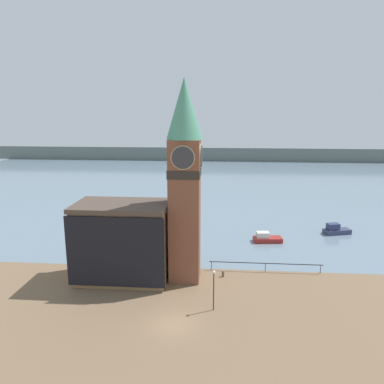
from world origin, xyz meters
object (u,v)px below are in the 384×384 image
(boat_far, at_px, (336,230))
(mooring_bollard_near, at_px, (223,273))
(pier_building, at_px, (123,242))
(boat_near, at_px, (266,238))
(lamp_post, at_px, (214,283))
(clock_tower, at_px, (185,177))

(boat_far, height_order, mooring_bollard_near, boat_far)
(boat_far, bearing_deg, mooring_bollard_near, -151.51)
(pier_building, bearing_deg, boat_far, 32.24)
(pier_building, relative_size, mooring_bollard_near, 14.57)
(boat_near, distance_m, lamp_post, 21.26)
(clock_tower, distance_m, pier_building, 10.21)
(boat_near, bearing_deg, clock_tower, -135.43)
(clock_tower, bearing_deg, boat_far, 38.84)
(clock_tower, relative_size, boat_far, 5.07)
(clock_tower, distance_m, boat_near, 20.33)
(clock_tower, xyz_separation_m, boat_far, (21.91, 17.63, -11.24))
(clock_tower, relative_size, lamp_post, 5.46)
(boat_far, relative_size, mooring_bollard_near, 6.09)
(pier_building, bearing_deg, mooring_bollard_near, 6.72)
(pier_building, distance_m, boat_near, 22.69)
(pier_building, distance_m, lamp_post, 12.22)
(boat_far, distance_m, mooring_bollard_near, 24.36)
(boat_near, bearing_deg, lamp_post, -116.29)
(mooring_bollard_near, bearing_deg, boat_near, 62.88)
(lamp_post, bearing_deg, boat_near, 69.94)
(boat_near, relative_size, lamp_post, 1.05)
(boat_far, bearing_deg, lamp_post, -142.56)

